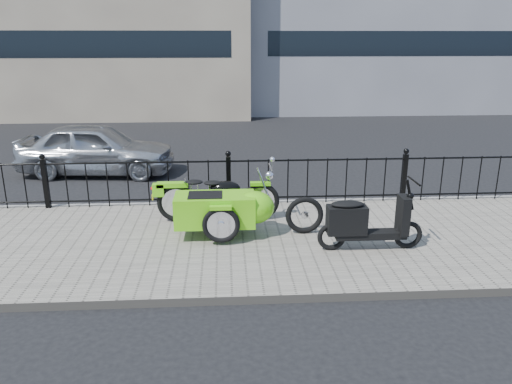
{
  "coord_description": "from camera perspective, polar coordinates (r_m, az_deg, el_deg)",
  "views": [
    {
      "loc": [
        -0.05,
        -8.08,
        3.3
      ],
      "look_at": [
        0.45,
        -0.1,
        0.8
      ],
      "focal_mm": 35.0,
      "sensor_mm": 36.0,
      "label": 1
    }
  ],
  "objects": [
    {
      "name": "ground",
      "position": [
        8.73,
        -3.0,
        -4.85
      ],
      "size": [
        120.0,
        120.0,
        0.0
      ],
      "primitive_type": "plane",
      "color": "black",
      "rests_on": "ground"
    },
    {
      "name": "iron_fence",
      "position": [
        9.77,
        -3.15,
        1.24
      ],
      "size": [
        14.11,
        0.11,
        1.08
      ],
      "color": "black",
      "rests_on": "sidewalk"
    },
    {
      "name": "motorcycle_sidecar",
      "position": [
        8.32,
        -3.48,
        -1.63
      ],
      "size": [
        2.28,
        1.48,
        0.98
      ],
      "color": "black",
      "rests_on": "sidewalk"
    },
    {
      "name": "curb",
      "position": [
        10.06,
        -3.11,
        -1.43
      ],
      "size": [
        30.0,
        0.1,
        0.12
      ],
      "primitive_type": "cube",
      "color": "gray",
      "rests_on": "ground"
    },
    {
      "name": "spare_tire",
      "position": [
        8.38,
        5.57,
        -2.65
      ],
      "size": [
        0.64,
        0.1,
        0.64
      ],
      "primitive_type": "torus",
      "rotation": [
        1.57,
        0.0,
        0.02
      ],
      "color": "black",
      "rests_on": "sidewalk"
    },
    {
      "name": "sidewalk",
      "position": [
        8.25,
        -2.96,
        -5.78
      ],
      "size": [
        30.0,
        3.8,
        0.12
      ],
      "primitive_type": "cube",
      "color": "slate",
      "rests_on": "ground"
    },
    {
      "name": "scooter",
      "position": [
        7.86,
        12.2,
        -3.47
      ],
      "size": [
        1.65,
        0.48,
        1.12
      ],
      "color": "black",
      "rests_on": "sidewalk"
    },
    {
      "name": "sedan_car",
      "position": [
        12.97,
        -17.77,
        4.73
      ],
      "size": [
        3.88,
        1.81,
        1.28
      ],
      "primitive_type": "imported",
      "rotation": [
        0.0,
        0.0,
        1.49
      ],
      "color": "#ADB0B5",
      "rests_on": "ground"
    }
  ]
}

